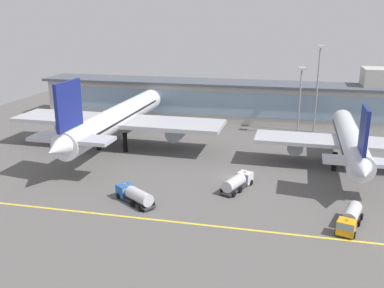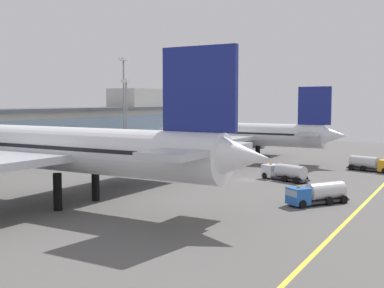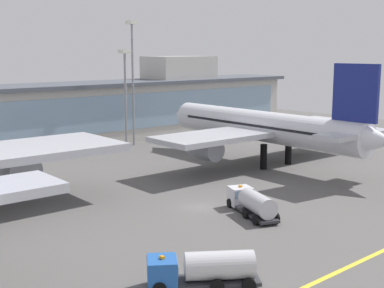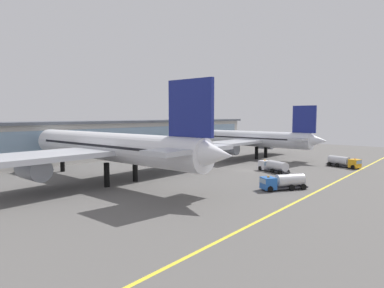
% 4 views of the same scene
% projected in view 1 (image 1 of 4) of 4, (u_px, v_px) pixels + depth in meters
% --- Properties ---
extents(ground_plane, '(188.13, 188.13, 0.00)m').
position_uv_depth(ground_plane, '(228.00, 177.00, 88.54)').
color(ground_plane, '#5B5956').
extents(taxiway_centreline_stripe, '(150.51, 0.50, 0.01)m').
position_uv_depth(taxiway_centreline_stripe, '(209.00, 225.00, 68.01)').
color(taxiway_centreline_stripe, yellow).
rests_on(taxiway_centreline_stripe, ground).
extents(terminal_building, '(137.38, 14.00, 17.51)m').
position_uv_depth(terminal_building, '(257.00, 101.00, 133.30)').
color(terminal_building, beige).
rests_on(terminal_building, ground).
extents(airliner_near_left, '(54.23, 61.70, 20.04)m').
position_uv_depth(airliner_near_left, '(116.00, 119.00, 106.93)').
color(airliner_near_left, black).
rests_on(airliner_near_left, ground).
extents(airliner_near_right, '(41.13, 47.76, 16.99)m').
position_uv_depth(airliner_near_right, '(350.00, 140.00, 92.39)').
color(airliner_near_right, black).
rests_on(airliner_near_right, ground).
extents(fuel_tanker_truck, '(5.15, 9.36, 2.90)m').
position_uv_depth(fuel_tanker_truck, '(350.00, 219.00, 66.98)').
color(fuel_tanker_truck, black).
rests_on(fuel_tanker_truck, ground).
extents(baggage_tug_near, '(5.67, 9.30, 2.90)m').
position_uv_depth(baggage_tug_near, '(238.00, 182.00, 82.03)').
color(baggage_tug_near, black).
rests_on(baggage_tug_near, ground).
extents(service_truck_far, '(8.79, 7.21, 2.90)m').
position_uv_depth(service_truck_far, '(134.00, 195.00, 76.02)').
color(service_truck_far, black).
rests_on(service_truck_far, ground).
extents(apron_light_mast_west, '(1.80, 1.80, 24.54)m').
position_uv_depth(apron_light_mast_west, '(318.00, 77.00, 118.11)').
color(apron_light_mast_west, gray).
rests_on(apron_light_mast_west, ground).
extents(apron_light_mast_centre, '(1.80, 1.80, 18.96)m').
position_uv_depth(apron_light_mast_centre, '(300.00, 90.00, 116.09)').
color(apron_light_mast_centre, gray).
rests_on(apron_light_mast_centre, ground).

